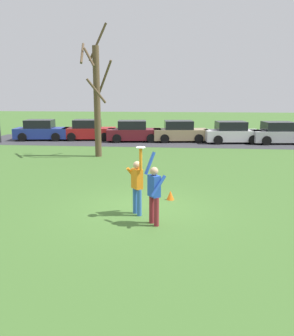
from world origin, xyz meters
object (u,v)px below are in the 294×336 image
parked_car_red (89,131)px  parked_car_white (232,133)px  frisbee_disc (141,147)px  bare_tree_tall (97,97)px  field_cone_orange (170,195)px  person_catcher (137,183)px  person_defender (154,191)px  parked_car_blue (41,131)px  parked_car_tan (180,132)px  parked_car_maroon (134,132)px  parked_car_silver (279,134)px

parked_car_red → parked_car_white: size_ratio=1.00×
frisbee_disc → bare_tree_tall: (-3.75, 9.97, 1.34)m
field_cone_orange → parked_car_white: bearing=75.0°
person_catcher → field_cone_orange: person_catcher is taller
person_catcher → person_defender: bearing=0.0°
person_defender → parked_car_blue: bearing=-5.5°
parked_car_white → bare_tree_tall: bare_tree_tall is taller
parked_car_white → field_cone_orange: (-3.97, -14.84, -0.57)m
parked_car_blue → parked_car_tan: bearing=-6.3°
parked_car_blue → parked_car_tan: size_ratio=1.00×
bare_tree_tall → frisbee_disc: bearing=-69.4°
bare_tree_tall → field_cone_orange: (4.56, -8.17, -3.27)m
frisbee_disc → parked_car_white: size_ratio=0.06×
parked_car_maroon → parked_car_silver: size_ratio=1.00×
parked_car_blue → parked_car_white: (14.77, -0.10, 0.00)m
parked_car_red → parked_car_blue: bearing=-179.7°
parked_car_tan → parked_car_white: same height
parked_car_maroon → field_cone_orange: parked_car_maroon is taller
frisbee_disc → field_cone_orange: size_ratio=0.86×
parked_car_maroon → parked_car_tan: (3.54, 0.29, 0.00)m
person_defender → parked_car_white: (4.33, 17.24, -0.25)m
parked_car_white → bare_tree_tall: (-8.52, -6.67, 2.70)m
parked_car_white → bare_tree_tall: size_ratio=0.58×
parked_car_tan → parked_car_blue: bearing=173.7°
parked_car_maroon → parked_car_white: (7.41, -0.04, 0.00)m
parked_car_blue → parked_car_silver: (18.17, -0.08, 0.00)m
bare_tree_tall → parked_car_maroon: bearing=80.5°
person_catcher → parked_car_blue: person_catcher is taller
person_catcher → person_defender: person_catcher is taller
parked_car_maroon → parked_car_silver: (10.80, -0.03, 0.00)m
person_catcher → bare_tree_tall: 10.72m
parked_car_tan → parked_car_white: size_ratio=1.00×
frisbee_disc → parked_car_silver: (8.17, 16.66, -1.37)m
person_defender → parked_car_silver: (7.72, 17.25, -0.25)m
person_defender → parked_car_maroon: person_defender is taller
parked_car_white → parked_car_red: bearing=169.4°
parked_car_silver → bare_tree_tall: size_ratio=0.58×
frisbee_disc → parked_car_tan: frisbee_disc is taller
parked_car_blue → parked_car_red: (3.70, 0.51, 0.00)m
person_defender → parked_car_blue: 20.24m
person_defender → person_catcher: bearing=-0.0°
person_catcher → parked_car_maroon: (-2.50, 16.50, -0.25)m
parked_car_red → field_cone_orange: size_ratio=13.44×
parked_car_tan → field_cone_orange: 15.19m
parked_car_tan → field_cone_orange: parked_car_tan is taller
parked_car_silver → field_cone_orange: (-7.36, -14.86, -0.57)m
parked_car_white → frisbee_disc: bearing=-113.5°
parked_car_blue → parked_car_maroon: (7.37, -0.06, 0.00)m
parked_car_maroon → parked_car_tan: size_ratio=1.00×
field_cone_orange → parked_car_silver: bearing=63.6°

